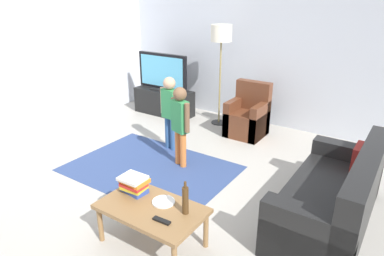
{
  "coord_description": "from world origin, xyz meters",
  "views": [
    {
      "loc": [
        2.32,
        -2.84,
        2.3
      ],
      "look_at": [
        0.0,
        0.6,
        0.65
      ],
      "focal_mm": 32.25,
      "sensor_mm": 36.0,
      "label": 1
    }
  ],
  "objects_px": {
    "child_center": "(180,120)",
    "floor_lamp": "(221,39)",
    "child_near_tv": "(170,107)",
    "couch": "(337,200)",
    "book_stack": "(134,184)",
    "plate": "(164,202)",
    "tv_stand": "(164,102)",
    "armchair": "(248,118)",
    "tv_remote": "(162,221)",
    "coffee_table": "(152,211)",
    "tv": "(162,72)",
    "bottle": "(185,200)"
  },
  "relations": [
    {
      "from": "tv_stand",
      "to": "child_near_tv",
      "type": "distance_m",
      "value": 1.73
    },
    {
      "from": "tv_stand",
      "to": "armchair",
      "type": "relative_size",
      "value": 1.33
    },
    {
      "from": "tv_remote",
      "to": "couch",
      "type": "bearing_deg",
      "value": 47.76
    },
    {
      "from": "plate",
      "to": "tv_stand",
      "type": "bearing_deg",
      "value": 128.32
    },
    {
      "from": "book_stack",
      "to": "bottle",
      "type": "distance_m",
      "value": 0.63
    },
    {
      "from": "tv_stand",
      "to": "tv",
      "type": "xyz_separation_m",
      "value": [
        -0.0,
        -0.02,
        0.6
      ]
    },
    {
      "from": "armchair",
      "to": "coffee_table",
      "type": "relative_size",
      "value": 0.9
    },
    {
      "from": "floor_lamp",
      "to": "couch",
      "type": "bearing_deg",
      "value": -37.67
    },
    {
      "from": "tv_stand",
      "to": "child_center",
      "type": "relative_size",
      "value": 1.06
    },
    {
      "from": "tv_stand",
      "to": "bottle",
      "type": "xyz_separation_m",
      "value": [
        2.62,
        -2.99,
        0.31
      ]
    },
    {
      "from": "tv",
      "to": "bottle",
      "type": "relative_size",
      "value": 3.38
    },
    {
      "from": "child_near_tv",
      "to": "child_center",
      "type": "bearing_deg",
      "value": -38.49
    },
    {
      "from": "tv",
      "to": "plate",
      "type": "xyz_separation_m",
      "value": [
        2.35,
        -2.95,
        -0.42
      ]
    },
    {
      "from": "couch",
      "to": "floor_lamp",
      "type": "height_order",
      "value": "floor_lamp"
    },
    {
      "from": "book_stack",
      "to": "tv_remote",
      "type": "height_order",
      "value": "book_stack"
    },
    {
      "from": "tv_stand",
      "to": "armchair",
      "type": "height_order",
      "value": "armchair"
    },
    {
      "from": "child_near_tv",
      "to": "tv_remote",
      "type": "relative_size",
      "value": 6.72
    },
    {
      "from": "couch",
      "to": "child_center",
      "type": "bearing_deg",
      "value": 175.19
    },
    {
      "from": "armchair",
      "to": "plate",
      "type": "height_order",
      "value": "armchair"
    },
    {
      "from": "bottle",
      "to": "plate",
      "type": "height_order",
      "value": "bottle"
    },
    {
      "from": "child_near_tv",
      "to": "tv_stand",
      "type": "bearing_deg",
      "value": 131.72
    },
    {
      "from": "couch",
      "to": "armchair",
      "type": "xyz_separation_m",
      "value": [
        -1.83,
        1.75,
        0.01
      ]
    },
    {
      "from": "child_near_tv",
      "to": "plate",
      "type": "xyz_separation_m",
      "value": [
        1.23,
        -1.72,
        -0.26
      ]
    },
    {
      "from": "tv_stand",
      "to": "coffee_table",
      "type": "height_order",
      "value": "tv_stand"
    },
    {
      "from": "tv_remote",
      "to": "child_center",
      "type": "bearing_deg",
      "value": 117.84
    },
    {
      "from": "tv_stand",
      "to": "coffee_table",
      "type": "xyz_separation_m",
      "value": [
        2.3,
        -3.09,
        0.13
      ]
    },
    {
      "from": "book_stack",
      "to": "plate",
      "type": "distance_m",
      "value": 0.37
    },
    {
      "from": "tv",
      "to": "couch",
      "type": "bearing_deg",
      "value": -25.6
    },
    {
      "from": "bottle",
      "to": "floor_lamp",
      "type": "bearing_deg",
      "value": 114.68
    },
    {
      "from": "armchair",
      "to": "tv",
      "type": "bearing_deg",
      "value": 179.43
    },
    {
      "from": "book_stack",
      "to": "tv",
      "type": "bearing_deg",
      "value": 123.83
    },
    {
      "from": "child_center",
      "to": "tv_remote",
      "type": "relative_size",
      "value": 6.69
    },
    {
      "from": "tv",
      "to": "child_center",
      "type": "bearing_deg",
      "value": -45.42
    },
    {
      "from": "couch",
      "to": "book_stack",
      "type": "relative_size",
      "value": 6.43
    },
    {
      "from": "floor_lamp",
      "to": "child_center",
      "type": "bearing_deg",
      "value": -77.49
    },
    {
      "from": "armchair",
      "to": "tv_remote",
      "type": "relative_size",
      "value": 5.29
    },
    {
      "from": "child_center",
      "to": "floor_lamp",
      "type": "bearing_deg",
      "value": 102.51
    },
    {
      "from": "couch",
      "to": "tv_remote",
      "type": "distance_m",
      "value": 1.85
    },
    {
      "from": "book_stack",
      "to": "couch",
      "type": "bearing_deg",
      "value": 35.36
    },
    {
      "from": "tv_stand",
      "to": "floor_lamp",
      "type": "xyz_separation_m",
      "value": [
        1.17,
        0.15,
        1.3
      ]
    },
    {
      "from": "tv_stand",
      "to": "tv_remote",
      "type": "bearing_deg",
      "value": -51.9
    },
    {
      "from": "tv_stand",
      "to": "plate",
      "type": "relative_size",
      "value": 5.45
    },
    {
      "from": "book_stack",
      "to": "bottle",
      "type": "relative_size",
      "value": 0.86
    },
    {
      "from": "floor_lamp",
      "to": "armchair",
      "type": "bearing_deg",
      "value": -15.77
    },
    {
      "from": "child_center",
      "to": "book_stack",
      "type": "distance_m",
      "value": 1.46
    },
    {
      "from": "couch",
      "to": "book_stack",
      "type": "bearing_deg",
      "value": -144.64
    },
    {
      "from": "armchair",
      "to": "plate",
      "type": "distance_m",
      "value": 2.98
    },
    {
      "from": "plate",
      "to": "floor_lamp",
      "type": "bearing_deg",
      "value": 110.61
    },
    {
      "from": "armchair",
      "to": "child_near_tv",
      "type": "relative_size",
      "value": 0.79
    },
    {
      "from": "child_center",
      "to": "plate",
      "type": "height_order",
      "value": "child_center"
    }
  ]
}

